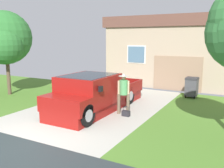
{
  "coord_description": "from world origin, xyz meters",
  "views": [
    {
      "loc": [
        5.72,
        -5.1,
        3.03
      ],
      "look_at": [
        1.14,
        3.37,
        1.28
      ],
      "focal_mm": 40.01,
      "sensor_mm": 36.0,
      "label": 1
    }
  ],
  "objects_px": {
    "person_with_hat": "(123,90)",
    "front_yard_tree": "(4,40)",
    "pickup_truck": "(92,95)",
    "wheeled_trash_bin": "(192,87)",
    "handbag": "(126,113)",
    "house_with_garage": "(191,51)"
  },
  "relations": [
    {
      "from": "front_yard_tree",
      "to": "house_with_garage",
      "type": "bearing_deg",
      "value": 44.51
    },
    {
      "from": "pickup_truck",
      "to": "person_with_hat",
      "type": "distance_m",
      "value": 1.36
    },
    {
      "from": "handbag",
      "to": "front_yard_tree",
      "type": "bearing_deg",
      "value": 175.4
    },
    {
      "from": "pickup_truck",
      "to": "wheeled_trash_bin",
      "type": "relative_size",
      "value": 5.19
    },
    {
      "from": "pickup_truck",
      "to": "person_with_hat",
      "type": "height_order",
      "value": "person_with_hat"
    },
    {
      "from": "front_yard_tree",
      "to": "wheeled_trash_bin",
      "type": "height_order",
      "value": "front_yard_tree"
    },
    {
      "from": "person_with_hat",
      "to": "wheeled_trash_bin",
      "type": "height_order",
      "value": "person_with_hat"
    },
    {
      "from": "pickup_truck",
      "to": "person_with_hat",
      "type": "relative_size",
      "value": 3.27
    },
    {
      "from": "pickup_truck",
      "to": "handbag",
      "type": "relative_size",
      "value": 13.18
    },
    {
      "from": "person_with_hat",
      "to": "front_yard_tree",
      "type": "distance_m",
      "value": 7.59
    },
    {
      "from": "wheeled_trash_bin",
      "to": "person_with_hat",
      "type": "bearing_deg",
      "value": -113.39
    },
    {
      "from": "house_with_garage",
      "to": "front_yard_tree",
      "type": "relative_size",
      "value": 2.27
    },
    {
      "from": "house_with_garage",
      "to": "handbag",
      "type": "bearing_deg",
      "value": -94.38
    },
    {
      "from": "handbag",
      "to": "house_with_garage",
      "type": "relative_size",
      "value": 0.04
    },
    {
      "from": "pickup_truck",
      "to": "house_with_garage",
      "type": "height_order",
      "value": "house_with_garage"
    },
    {
      "from": "house_with_garage",
      "to": "person_with_hat",
      "type": "bearing_deg",
      "value": -96.16
    },
    {
      "from": "wheeled_trash_bin",
      "to": "house_with_garage",
      "type": "bearing_deg",
      "value": 103.07
    },
    {
      "from": "person_with_hat",
      "to": "pickup_truck",
      "type": "bearing_deg",
      "value": -15.39
    },
    {
      "from": "person_with_hat",
      "to": "wheeled_trash_bin",
      "type": "relative_size",
      "value": 1.58
    },
    {
      "from": "person_with_hat",
      "to": "handbag",
      "type": "height_order",
      "value": "person_with_hat"
    },
    {
      "from": "front_yard_tree",
      "to": "person_with_hat",
      "type": "bearing_deg",
      "value": -2.72
    },
    {
      "from": "handbag",
      "to": "front_yard_tree",
      "type": "distance_m",
      "value": 8.1
    }
  ]
}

